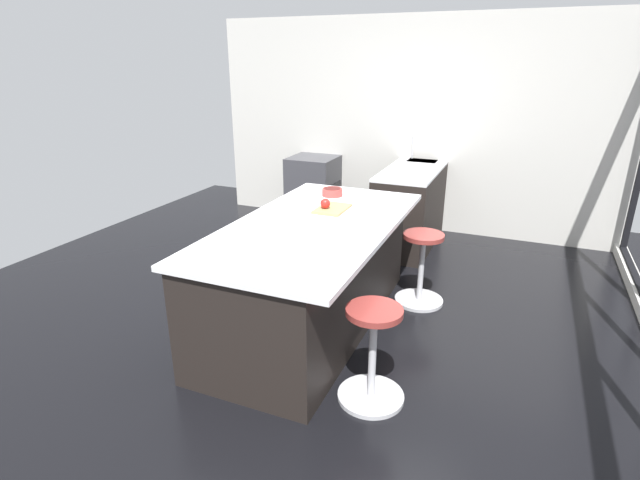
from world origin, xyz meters
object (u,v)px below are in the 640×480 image
object	(u,v)px
oven_range	(313,190)
fruit_bowl	(332,192)
stool_by_window	(421,270)
cutting_board	(332,209)
apple_red	(325,203)
kitchen_island	(309,274)
stool_middle	(372,357)

from	to	relation	value
oven_range	fruit_bowl	world-z (taller)	fruit_bowl
stool_by_window	fruit_bowl	bearing A→B (deg)	-94.38
cutting_board	apple_red	distance (m)	0.08
kitchen_island	stool_by_window	world-z (taller)	kitchen_island
oven_range	stool_by_window	bearing A→B (deg)	45.69
stool_by_window	apple_red	distance (m)	1.09
kitchen_island	cutting_board	bearing A→B (deg)	172.98
oven_range	fruit_bowl	bearing A→B (deg)	28.81
fruit_bowl	cutting_board	bearing A→B (deg)	21.48
oven_range	kitchen_island	size ratio (longest dim) A/B	0.38
fruit_bowl	stool_middle	bearing A→B (deg)	29.95
oven_range	stool_middle	xyz separation A→B (m)	(3.29, 1.85, -0.13)
oven_range	apple_red	size ratio (longest dim) A/B	10.51
stool_by_window	stool_middle	world-z (taller)	same
kitchen_island	fruit_bowl	bearing A→B (deg)	-171.63
cutting_board	kitchen_island	bearing A→B (deg)	-7.02
stool_by_window	stool_middle	size ratio (longest dim) A/B	1.00
apple_red	stool_by_window	bearing A→B (deg)	117.13
apple_red	oven_range	bearing A→B (deg)	-154.00
stool_middle	fruit_bowl	bearing A→B (deg)	-150.05
stool_by_window	stool_middle	distance (m)	1.48
oven_range	stool_by_window	size ratio (longest dim) A/B	1.33
cutting_board	fruit_bowl	size ratio (longest dim) A/B	1.87
kitchen_island	stool_by_window	size ratio (longest dim) A/B	3.52
kitchen_island	cutting_board	distance (m)	0.60
oven_range	kitchen_island	distance (m)	2.77
oven_range	stool_middle	bearing A→B (deg)	29.35
stool_middle	cutting_board	size ratio (longest dim) A/B	1.85
oven_range	fruit_bowl	size ratio (longest dim) A/B	4.63
oven_range	apple_red	distance (m)	2.51
oven_range	stool_by_window	distance (m)	2.59
stool_by_window	apple_red	size ratio (longest dim) A/B	7.88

